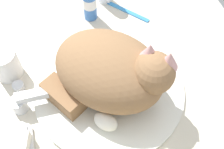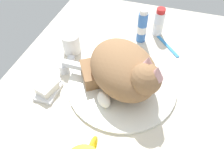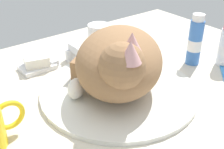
# 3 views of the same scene
# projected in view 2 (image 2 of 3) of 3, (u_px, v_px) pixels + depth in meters

# --- Properties ---
(ground_plane) EXTENTS (1.10, 0.83, 0.03)m
(ground_plane) POSITION_uv_depth(u_px,v_px,m) (122.00, 88.00, 0.74)
(ground_plane) COLOR beige
(sink_basin) EXTENTS (0.37, 0.37, 0.01)m
(sink_basin) POSITION_uv_depth(u_px,v_px,m) (122.00, 84.00, 0.72)
(sink_basin) COLOR silver
(sink_basin) RESTS_ON ground_plane
(faucet) EXTENTS (0.14, 0.10, 0.06)m
(faucet) POSITION_uv_depth(u_px,v_px,m) (67.00, 68.00, 0.75)
(faucet) COLOR silver
(faucet) RESTS_ON ground_plane
(cat) EXTENTS (0.32, 0.32, 0.17)m
(cat) POSITION_uv_depth(u_px,v_px,m) (124.00, 70.00, 0.66)
(cat) COLOR #936B47
(cat) RESTS_ON sink_basin
(rinse_cup) EXTENTS (0.07, 0.07, 0.08)m
(rinse_cup) POSITION_uv_depth(u_px,v_px,m) (71.00, 44.00, 0.81)
(rinse_cup) COLOR white
(rinse_cup) RESTS_ON ground_plane
(soap_dish) EXTENTS (0.09, 0.06, 0.01)m
(soap_dish) POSITION_uv_depth(u_px,v_px,m) (48.00, 91.00, 0.70)
(soap_dish) COLOR white
(soap_dish) RESTS_ON ground_plane
(soap_bar) EXTENTS (0.07, 0.06, 0.03)m
(soap_bar) POSITION_uv_depth(u_px,v_px,m) (47.00, 88.00, 0.69)
(soap_bar) COLOR white
(soap_bar) RESTS_ON soap_dish
(toothpaste_bottle) EXTENTS (0.04, 0.04, 0.14)m
(toothpaste_bottle) POSITION_uv_depth(u_px,v_px,m) (142.00, 27.00, 0.84)
(toothpaste_bottle) COLOR #3870C6
(toothpaste_bottle) RESTS_ON ground_plane
(mouthwash_bottle) EXTENTS (0.04, 0.04, 0.12)m
(mouthwash_bottle) POSITION_uv_depth(u_px,v_px,m) (159.00, 23.00, 0.88)
(mouthwash_bottle) COLOR white
(mouthwash_bottle) RESTS_ON ground_plane
(toothbrush) EXTENTS (0.13, 0.11, 0.02)m
(toothbrush) POSITION_uv_depth(u_px,v_px,m) (165.00, 43.00, 0.87)
(toothbrush) COLOR #388CD8
(toothbrush) RESTS_ON ground_plane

